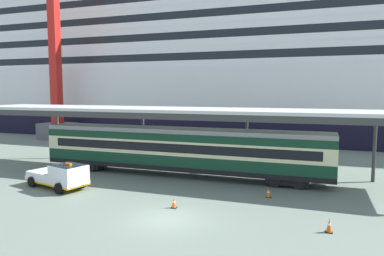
% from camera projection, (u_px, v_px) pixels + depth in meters
% --- Properties ---
extents(ground_plane, '(400.00, 400.00, 0.00)m').
position_uv_depth(ground_plane, '(166.00, 219.00, 20.39)').
color(ground_plane, slate).
extents(cruise_ship, '(131.07, 27.74, 34.84)m').
position_uv_depth(cruise_ship, '(250.00, 65.00, 60.82)').
color(cruise_ship, black).
rests_on(cruise_ship, ground).
extents(platform_canopy, '(41.03, 6.28, 5.78)m').
position_uv_depth(platform_canopy, '(181.00, 111.00, 30.66)').
color(platform_canopy, silver).
rests_on(platform_canopy, ground).
extents(train_carriage, '(25.03, 2.81, 4.11)m').
position_uv_depth(train_carriage, '(179.00, 149.00, 30.62)').
color(train_carriage, black).
rests_on(train_carriage, ground).
extents(service_truck, '(5.54, 3.28, 2.02)m').
position_uv_depth(service_truck, '(61.00, 175.00, 26.74)').
color(service_truck, white).
rests_on(service_truck, ground).
extents(traffic_cone_near, '(0.36, 0.36, 0.66)m').
position_uv_depth(traffic_cone_near, '(268.00, 193.00, 24.57)').
color(traffic_cone_near, black).
rests_on(traffic_cone_near, ground).
extents(traffic_cone_mid, '(0.36, 0.36, 0.76)m').
position_uv_depth(traffic_cone_mid, '(329.00, 225.00, 18.45)').
color(traffic_cone_mid, black).
rests_on(traffic_cone_mid, ground).
extents(traffic_cone_far, '(0.36, 0.36, 0.66)m').
position_uv_depth(traffic_cone_far, '(174.00, 203.00, 22.34)').
color(traffic_cone_far, black).
rests_on(traffic_cone_far, ground).
extents(dockside_crane, '(10.64, 4.40, 57.78)m').
position_uv_depth(dockside_crane, '(56.00, 21.00, 52.89)').
color(dockside_crane, '#595960').
rests_on(dockside_crane, ground).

